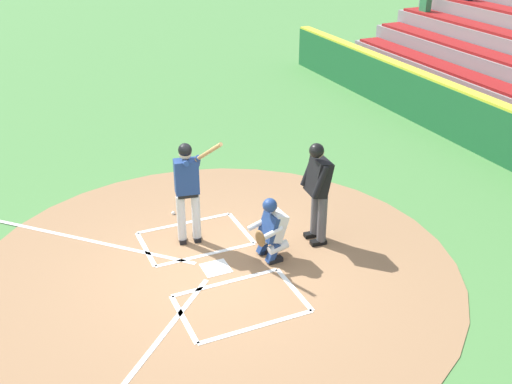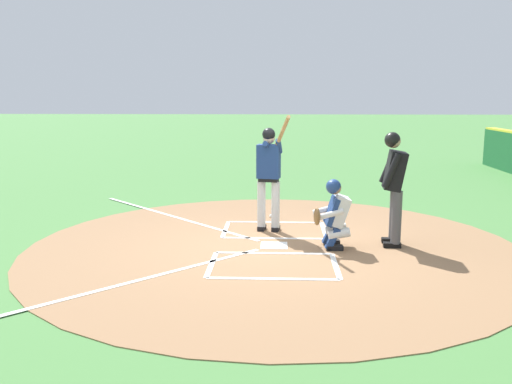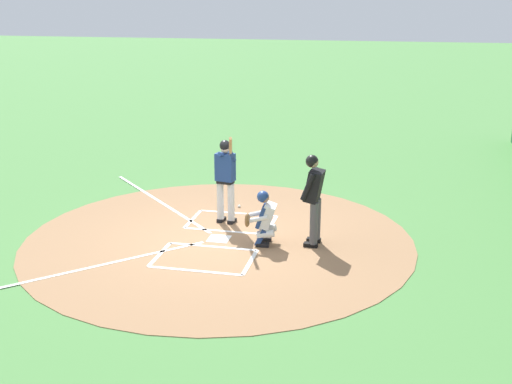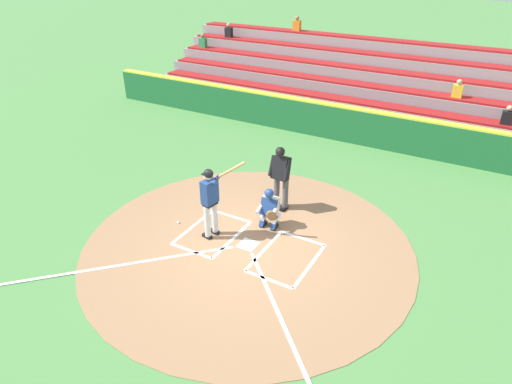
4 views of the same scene
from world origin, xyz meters
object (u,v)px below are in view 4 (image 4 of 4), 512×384
Objects in this scene: baseball at (178,222)px; plate_umpire at (281,174)px; catcher at (270,208)px; batter at (211,198)px.

plate_umpire is at bearing -134.28° from baseball.
catcher is 1.10m from plate_umpire.
plate_umpire is at bearing -112.92° from batter.
batter is 1.58m from catcher.
batter reaches higher than baseball.
baseball is at bearing 45.72° from plate_umpire.
batter is at bearing 178.93° from baseball.
plate_umpire is 3.00m from baseball.
batter is at bearing 67.08° from plate_umpire.
batter is 28.76× the size of baseball.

